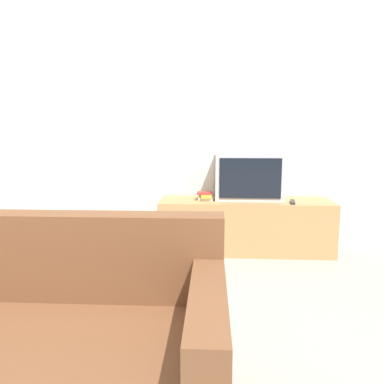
{
  "coord_description": "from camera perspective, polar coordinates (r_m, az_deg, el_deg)",
  "views": [
    {
      "loc": [
        0.47,
        -1.04,
        1.21
      ],
      "look_at": [
        0.27,
        2.18,
        0.7
      ],
      "focal_mm": 35.0,
      "sensor_mm": 36.0,
      "label": 1
    }
  ],
  "objects": [
    {
      "name": "wall_back",
      "position": [
        4.1,
        -3.06,
        10.21
      ],
      "size": [
        9.0,
        0.06,
        2.6
      ],
      "color": "silver",
      "rests_on": "ground_plane"
    },
    {
      "name": "tv_stand",
      "position": [
        3.9,
        8.08,
        -5.12
      ],
      "size": [
        1.74,
        0.5,
        0.53
      ],
      "color": "tan",
      "rests_on": "ground_plane"
    },
    {
      "name": "television",
      "position": [
        3.88,
        8.64,
        2.38
      ],
      "size": [
        0.68,
        0.37,
        0.48
      ],
      "color": "silver",
      "rests_on": "tv_stand"
    },
    {
      "name": "book_stack",
      "position": [
        3.83,
        2.08,
        -0.62
      ],
      "size": [
        0.16,
        0.19,
        0.08
      ],
      "color": "silver",
      "rests_on": "tv_stand"
    },
    {
      "name": "remote_on_stand",
      "position": [
        3.78,
        15.1,
        -1.47
      ],
      "size": [
        0.07,
        0.19,
        0.02
      ],
      "rotation": [
        0.0,
        0.0,
        -0.17
      ],
      "color": "#2D2D2D",
      "rests_on": "tv_stand"
    }
  ]
}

